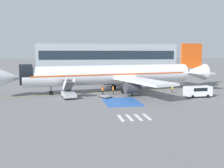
% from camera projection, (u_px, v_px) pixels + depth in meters
% --- Properties ---
extents(ground_plane, '(600.00, 600.00, 0.00)m').
position_uv_depth(ground_plane, '(116.00, 92.00, 57.02)').
color(ground_plane, slate).
extents(apron_leadline_yellow, '(79.49, 14.10, 0.01)m').
position_uv_depth(apron_leadline_yellow, '(111.00, 92.00, 57.12)').
color(apron_leadline_yellow, gold).
rests_on(apron_leadline_yellow, ground_plane).
extents(apron_stand_patch_blue, '(6.10, 8.66, 0.01)m').
position_uv_depth(apron_stand_patch_blue, '(122.00, 102.00, 45.50)').
color(apron_stand_patch_blue, '#2856A8').
rests_on(apron_stand_patch_blue, ground_plane).
extents(apron_walkway_bar_0, '(0.44, 3.60, 0.01)m').
position_uv_depth(apron_walkway_bar_0, '(121.00, 118.00, 34.50)').
color(apron_walkway_bar_0, silver).
rests_on(apron_walkway_bar_0, ground_plane).
extents(apron_walkway_bar_1, '(0.44, 3.60, 0.01)m').
position_uv_depth(apron_walkway_bar_1, '(130.00, 118.00, 34.69)').
color(apron_walkway_bar_1, silver).
rests_on(apron_walkway_bar_1, ground_plane).
extents(apron_walkway_bar_2, '(0.44, 3.60, 0.01)m').
position_uv_depth(apron_walkway_bar_2, '(138.00, 117.00, 34.89)').
color(apron_walkway_bar_2, silver).
rests_on(apron_walkway_bar_2, ground_plane).
extents(apron_walkway_bar_3, '(0.44, 3.60, 0.01)m').
position_uv_depth(apron_walkway_bar_3, '(147.00, 117.00, 35.08)').
color(apron_walkway_bar_3, silver).
rests_on(apron_walkway_bar_3, ground_plane).
extents(airliner, '(47.29, 32.69, 10.66)m').
position_uv_depth(airliner, '(114.00, 75.00, 56.85)').
color(airliner, silver).
rests_on(airliner, ground_plane).
extents(boarding_stairs_forward, '(2.99, 5.48, 4.12)m').
position_uv_depth(boarding_stairs_forward, '(69.00, 93.00, 49.38)').
color(boarding_stairs_forward, '#ADB2BA').
rests_on(boarding_stairs_forward, ground_plane).
extents(fuel_tanker, '(10.10, 3.19, 3.65)m').
position_uv_depth(fuel_tanker, '(118.00, 74.00, 82.46)').
color(fuel_tanker, '#38383D').
rests_on(fuel_tanker, ground_plane).
extents(service_van_1, '(5.26, 2.29, 2.12)m').
position_uv_depth(service_van_1, '(198.00, 91.00, 50.12)').
color(service_van_1, silver).
rests_on(service_van_1, ground_plane).
extents(baggage_cart, '(2.71, 2.99, 0.87)m').
position_uv_depth(baggage_cart, '(105.00, 96.00, 50.05)').
color(baggage_cart, gray).
rests_on(baggage_cart, ground_plane).
extents(ground_crew_0, '(0.36, 0.48, 1.72)m').
position_uv_depth(ground_crew_0, '(113.00, 90.00, 53.48)').
color(ground_crew_0, '#191E38').
rests_on(ground_crew_0, ground_plane).
extents(ground_crew_1, '(0.49, 0.38, 1.74)m').
position_uv_depth(ground_crew_1, '(103.00, 90.00, 53.12)').
color(ground_crew_1, '#191E38').
rests_on(ground_crew_1, ground_plane).
extents(ground_crew_2, '(0.30, 0.46, 1.85)m').
position_uv_depth(ground_crew_2, '(172.00, 88.00, 55.17)').
color(ground_crew_2, '#2D2D33').
rests_on(ground_crew_2, ground_plane).
extents(ground_crew_3, '(0.44, 0.48, 1.72)m').
position_uv_depth(ground_crew_3, '(132.00, 91.00, 52.17)').
color(ground_crew_3, black).
rests_on(ground_crew_3, ground_plane).
extents(terminal_building, '(73.32, 12.10, 12.79)m').
position_uv_depth(terminal_building, '(107.00, 56.00, 140.52)').
color(terminal_building, '#89939E').
rests_on(terminal_building, ground_plane).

